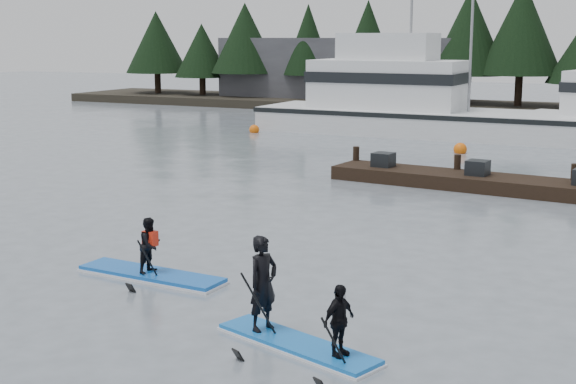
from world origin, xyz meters
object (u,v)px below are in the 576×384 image
at_px(fishing_boat_large, 414,120).
at_px(paddleboard_duo, 292,310).
at_px(paddleboard_solo, 151,260).
at_px(floating_dock, 537,188).

bearing_deg(fishing_boat_large, paddleboard_duo, -75.78).
bearing_deg(paddleboard_duo, paddleboard_solo, 171.63).
xyz_separation_m(paddleboard_solo, paddleboard_duo, (4.39, -2.15, 0.24)).
bearing_deg(floating_dock, paddleboard_solo, -108.86).
bearing_deg(floating_dock, paddleboard_duo, -90.29).
bearing_deg(floating_dock, fishing_boat_large, 126.29).
xyz_separation_m(fishing_boat_large, floating_dock, (8.62, -14.45, -0.52)).
distance_m(fishing_boat_large, paddleboard_duo, 30.55).
bearing_deg(paddleboard_duo, floating_dock, 101.99).
bearing_deg(fishing_boat_large, paddleboard_solo, -83.61).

